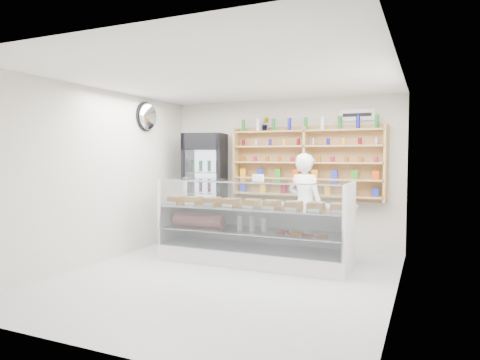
% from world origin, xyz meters
% --- Properties ---
extents(room, '(5.00, 5.00, 5.00)m').
position_xyz_m(room, '(0.00, 0.00, 1.40)').
color(room, '#B7B8BD').
rests_on(room, ground).
extents(display_counter, '(3.07, 0.92, 1.34)m').
position_xyz_m(display_counter, '(0.03, 0.95, 0.36)').
color(display_counter, white).
rests_on(display_counter, floor).
extents(shop_worker, '(0.74, 0.60, 1.77)m').
position_xyz_m(shop_worker, '(0.69, 1.64, 0.88)').
color(shop_worker, silver).
rests_on(shop_worker, floor).
extents(drinks_cooler, '(0.93, 0.91, 2.16)m').
position_xyz_m(drinks_cooler, '(-1.48, 2.13, 1.08)').
color(drinks_cooler, black).
rests_on(drinks_cooler, floor).
extents(wall_shelving, '(2.84, 0.28, 1.33)m').
position_xyz_m(wall_shelving, '(0.50, 2.34, 1.59)').
color(wall_shelving, tan).
rests_on(wall_shelving, back_wall).
extents(potted_plant, '(0.17, 0.14, 0.26)m').
position_xyz_m(potted_plant, '(-0.29, 2.34, 2.33)').
color(potted_plant, '#1E6626').
rests_on(potted_plant, wall_shelving).
extents(security_mirror, '(0.15, 0.50, 0.50)m').
position_xyz_m(security_mirror, '(-2.17, 1.20, 2.45)').
color(security_mirror, silver).
rests_on(security_mirror, left_wall).
extents(wall_sign, '(0.62, 0.03, 0.20)m').
position_xyz_m(wall_sign, '(1.40, 2.47, 2.45)').
color(wall_sign, white).
rests_on(wall_sign, back_wall).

